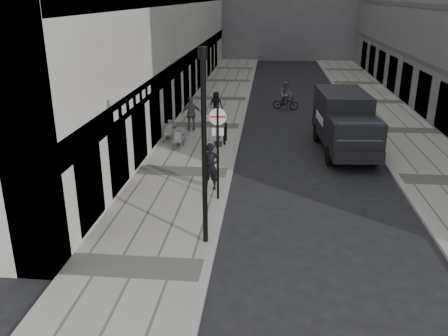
# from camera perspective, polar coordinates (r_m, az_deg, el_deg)

# --- Properties ---
(sidewalk) EXTENTS (4.00, 60.00, 0.12)m
(sidewalk) POSITION_cam_1_polar(r_m,az_deg,el_deg) (27.67, -2.13, 5.05)
(sidewalk) COLOR gray
(sidewalk) RESTS_ON ground
(far_sidewalk) EXTENTS (4.00, 60.00, 0.12)m
(far_sidewalk) POSITION_cam_1_polar(r_m,az_deg,el_deg) (28.43, 20.50, 4.18)
(far_sidewalk) COLOR gray
(far_sidewalk) RESTS_ON ground
(walking_man) EXTENTS (0.70, 0.49, 1.83)m
(walking_man) POSITION_cam_1_polar(r_m,az_deg,el_deg) (18.23, -1.62, 0.18)
(walking_man) COLOR black
(walking_man) RESTS_ON sidewalk
(sign_post) EXTENTS (0.61, 0.12, 3.53)m
(sign_post) POSITION_cam_1_polar(r_m,az_deg,el_deg) (16.89, -0.76, 3.35)
(sign_post) COLOR black
(sign_post) RESTS_ON sidewalk
(lamppost) EXTENTS (0.26, 0.26, 5.84)m
(lamppost) POSITION_cam_1_polar(r_m,az_deg,el_deg) (13.51, -2.41, 3.40)
(lamppost) COLOR black
(lamppost) RESTS_ON sidewalk
(bollard_near) EXTENTS (0.11, 0.11, 0.86)m
(bollard_near) POSITION_cam_1_polar(r_m,az_deg,el_deg) (23.88, 0.05, 3.82)
(bollard_near) COLOR black
(bollard_near) RESTS_ON sidewalk
(bollard_far) EXTENTS (0.12, 0.12, 0.90)m
(bollard_far) POSITION_cam_1_polar(r_m,az_deg,el_deg) (24.54, 0.21, 4.32)
(bollard_far) COLOR black
(bollard_far) RESTS_ON sidewalk
(panel_van) EXTENTS (2.59, 6.11, 2.82)m
(panel_van) POSITION_cam_1_polar(r_m,az_deg,el_deg) (23.67, 14.30, 5.65)
(panel_van) COLOR black
(panel_van) RESTS_ON ground
(cyclist) EXTENTS (1.81, 0.99, 1.85)m
(cyclist) POSITION_cam_1_polar(r_m,az_deg,el_deg) (32.17, 7.44, 8.25)
(cyclist) COLOR black
(cyclist) RESTS_ON ground
(pedestrian_a) EXTENTS (1.19, 0.74, 1.89)m
(pedestrian_a) POSITION_cam_1_polar(r_m,az_deg,el_deg) (26.35, -3.94, 6.50)
(pedestrian_a) COLOR slate
(pedestrian_a) RESTS_ON sidewalk
(pedestrian_b) EXTENTS (1.20, 0.74, 1.79)m
(pedestrian_b) POSITION_cam_1_polar(r_m,az_deg,el_deg) (22.75, -2.18, 4.20)
(pedestrian_b) COLOR #AAA69D
(pedestrian_b) RESTS_ON sidewalk
(pedestrian_c) EXTENTS (0.82, 0.57, 1.59)m
(pedestrian_c) POSITION_cam_1_polar(r_m,az_deg,el_deg) (29.30, -0.96, 7.64)
(pedestrian_c) COLOR black
(pedestrian_c) RESTS_ON sidewalk
(cafe_table_near) EXTENTS (0.65, 1.46, 0.83)m
(cafe_table_near) POSITION_cam_1_polar(r_m,az_deg,el_deg) (23.80, -5.33, 3.67)
(cafe_table_near) COLOR #B7B6B9
(cafe_table_near) RESTS_ON sidewalk
(cafe_table_mid) EXTENTS (0.65, 1.48, 0.84)m
(cafe_table_mid) POSITION_cam_1_polar(r_m,az_deg,el_deg) (24.04, -5.22, 3.84)
(cafe_table_mid) COLOR #B5B5B8
(cafe_table_mid) RESTS_ON sidewalk
(cafe_table_far) EXTENTS (0.70, 1.58, 0.90)m
(cafe_table_far) POSITION_cam_1_polar(r_m,az_deg,el_deg) (25.06, -6.50, 4.55)
(cafe_table_far) COLOR #B5B5B8
(cafe_table_far) RESTS_ON sidewalk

